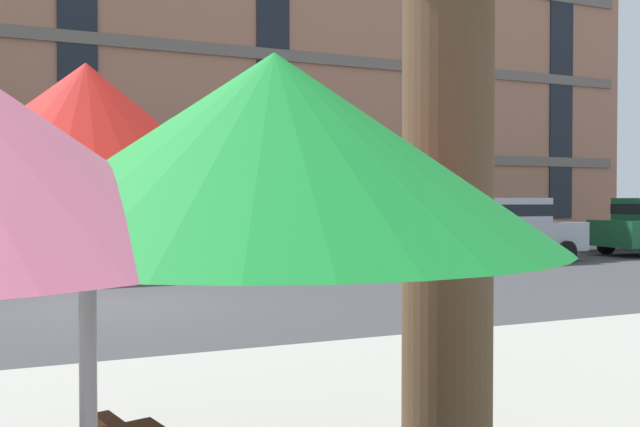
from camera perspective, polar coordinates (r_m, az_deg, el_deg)
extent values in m
plane|color=#424244|center=(11.58, -17.91, -7.46)|extent=(120.00, 120.00, 0.00)
cube|color=#9E998E|center=(18.31, -19.65, -4.11)|extent=(56.00, 3.60, 0.12)
cube|color=#A87056|center=(26.83, -20.66, 11.14)|extent=(41.43, 12.00, 12.80)
cube|color=#6B6056|center=(20.44, -20.02, 5.25)|extent=(40.60, 0.08, 0.36)
cube|color=#6B6056|center=(20.92, -20.09, 14.02)|extent=(40.60, 0.08, 0.36)
cube|color=black|center=(21.02, -20.10, 15.08)|extent=(1.10, 0.06, 11.60)
cube|color=black|center=(22.09, -4.05, 14.46)|extent=(1.10, 0.06, 11.60)
cube|color=black|center=(24.57, 9.51, 13.09)|extent=(1.10, 0.06, 11.60)
cube|color=black|center=(28.10, 20.00, 11.52)|extent=(1.10, 0.06, 11.60)
cube|color=#B21E19|center=(15.15, -20.75, -2.78)|extent=(4.40, 1.76, 0.80)
cube|color=#B21E19|center=(15.11, -21.34, 0.01)|extent=(2.30, 1.55, 0.68)
cube|color=black|center=(15.11, -21.34, 0.01)|extent=(2.32, 1.57, 0.32)
cylinder|color=black|center=(16.16, -15.99, -3.93)|extent=(0.60, 0.22, 0.60)
cylinder|color=black|center=(14.42, -15.18, -4.54)|extent=(0.60, 0.22, 0.60)
cylinder|color=black|center=(16.08, -25.72, -4.03)|extent=(0.60, 0.22, 0.60)
cube|color=silver|center=(16.36, -0.29, -2.41)|extent=(4.40, 1.76, 0.80)
cube|color=silver|center=(16.27, -0.78, 0.17)|extent=(2.30, 1.55, 0.68)
cube|color=black|center=(16.27, -0.78, 0.17)|extent=(2.32, 1.57, 0.32)
cylinder|color=black|center=(17.74, 2.71, -3.43)|extent=(0.60, 0.22, 0.60)
cylinder|color=black|center=(16.17, 5.38, -3.88)|extent=(0.60, 0.22, 0.60)
cylinder|color=black|center=(16.76, -5.77, -3.70)|extent=(0.60, 0.22, 0.60)
cylinder|color=black|center=(15.09, -3.83, -4.24)|extent=(0.60, 0.22, 0.60)
cube|color=#A8AAB2|center=(19.25, 15.59, -1.92)|extent=(4.40, 1.76, 0.80)
cube|color=#A8AAB2|center=(19.13, 15.25, 0.28)|extent=(2.30, 1.55, 0.68)
cube|color=black|center=(19.13, 15.25, 0.28)|extent=(2.32, 1.57, 0.32)
cylinder|color=black|center=(20.81, 17.04, -2.80)|extent=(0.60, 0.22, 0.60)
cylinder|color=black|center=(19.49, 20.35, -3.09)|extent=(0.60, 0.22, 0.60)
cylinder|color=black|center=(19.19, 10.74, -3.10)|extent=(0.60, 0.22, 0.60)
cylinder|color=black|center=(17.75, 13.87, -3.46)|extent=(0.60, 0.22, 0.60)
cylinder|color=black|center=(23.04, 23.35, -2.46)|extent=(0.60, 0.22, 0.60)
cylinder|color=silver|center=(2.50, -19.26, -14.42)|extent=(0.06, 0.06, 2.12)
cone|color=red|center=(2.61, -0.22, 4.03)|extent=(1.50, 1.50, 0.52)
cone|color=#199EB2|center=(3.20, -12.46, 3.47)|extent=(1.50, 1.50, 0.52)
cone|color=green|center=(1.76, -3.93, 5.38)|extent=(1.50, 1.50, 0.52)
cone|color=red|center=(2.42, -19.40, 5.13)|extent=(1.44, 1.44, 0.60)
cylinder|color=brown|center=(3.76, 10.90, 6.47)|extent=(0.50, 0.50, 4.15)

